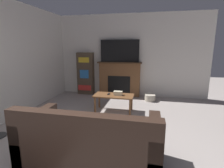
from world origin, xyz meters
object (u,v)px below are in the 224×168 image
(fireplace, at_px, (119,79))
(coffee_table, at_px, (114,97))
(couch, at_px, (90,146))
(tv, at_px, (120,51))
(bookshelf, at_px, (86,74))
(storage_basket, at_px, (150,98))

(fireplace, height_order, coffee_table, fireplace)
(couch, bearing_deg, tv, 93.67)
(tv, distance_m, bookshelf, 1.44)
(coffee_table, xyz_separation_m, bookshelf, (-1.32, 1.51, 0.35))
(coffee_table, height_order, bookshelf, bookshelf)
(couch, distance_m, storage_basket, 3.38)
(coffee_table, bearing_deg, bookshelf, 131.27)
(fireplace, height_order, storage_basket, fireplace)
(tv, xyz_separation_m, bookshelf, (-1.21, -0.00, -0.79))
(bookshelf, distance_m, storage_basket, 2.37)
(tv, height_order, coffee_table, tv)
(fireplace, xyz_separation_m, bookshelf, (-1.21, -0.02, 0.15))
(coffee_table, bearing_deg, tv, 94.49)
(tv, height_order, couch, tv)
(fireplace, bearing_deg, bookshelf, -178.95)
(tv, relative_size, couch, 0.68)
(couch, bearing_deg, fireplace, 93.65)
(fireplace, bearing_deg, tv, -90.00)
(fireplace, height_order, bookshelf, bookshelf)
(fireplace, relative_size, storage_basket, 4.51)
(tv, distance_m, storage_basket, 1.80)
(couch, relative_size, bookshelf, 1.29)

